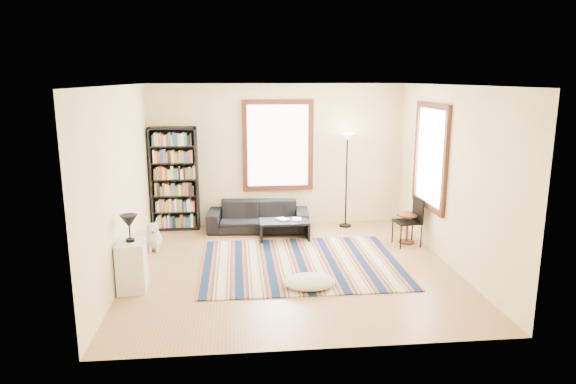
{
  "coord_description": "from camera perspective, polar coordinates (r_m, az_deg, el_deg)",
  "views": [
    {
      "loc": [
        -0.82,
        -7.55,
        2.91
      ],
      "look_at": [
        0.0,
        0.5,
        1.1
      ],
      "focal_mm": 32.0,
      "sensor_mm": 36.0,
      "label": 1
    }
  ],
  "objects": [
    {
      "name": "floor_lamp",
      "position": [
        10.13,
        6.5,
        1.25
      ],
      "size": [
        0.34,
        0.34,
        1.86
      ],
      "primitive_type": null,
      "rotation": [
        0.0,
        0.0,
        -0.13
      ],
      "color": "black",
      "rests_on": "floor"
    },
    {
      "name": "rug",
      "position": [
        8.26,
        1.47,
        -7.94
      ],
      "size": [
        3.15,
        2.52,
        0.02
      ],
      "primitive_type": "cube",
      "color": "#0C1E40",
      "rests_on": "floor"
    },
    {
      "name": "white_cabinet",
      "position": [
        7.53,
        -16.95,
        -7.82
      ],
      "size": [
        0.41,
        0.52,
        0.7
      ],
      "primitive_type": "cube",
      "rotation": [
        0.0,
        0.0,
        0.07
      ],
      "color": "silver",
      "rests_on": "floor"
    },
    {
      "name": "book_a",
      "position": [
        9.35,
        -1.03,
        -3.15
      ],
      "size": [
        0.3,
        0.28,
        0.02
      ],
      "primitive_type": "imported",
      "rotation": [
        0.0,
        0.0,
        0.6
      ],
      "color": "beige",
      "rests_on": "coffee_table"
    },
    {
      "name": "window_back",
      "position": [
        10.14,
        -1.13,
        5.18
      ],
      "size": [
        1.2,
        0.06,
        1.6
      ],
      "primitive_type": "cube",
      "color": "white",
      "rests_on": "wall_back"
    },
    {
      "name": "floor",
      "position": [
        8.15,
        0.36,
        -8.69
      ],
      "size": [
        5.0,
        5.0,
        0.1
      ],
      "primitive_type": "cube",
      "color": "#AA7B4D",
      "rests_on": "ground"
    },
    {
      "name": "folding_chair",
      "position": [
        9.28,
        13.11,
        -3.24
      ],
      "size": [
        0.46,
        0.44,
        0.86
      ],
      "primitive_type": "cube",
      "rotation": [
        0.0,
        0.0,
        0.1
      ],
      "color": "black",
      "rests_on": "floor"
    },
    {
      "name": "dog",
      "position": [
        9.16,
        -14.8,
        -4.64
      ],
      "size": [
        0.46,
        0.58,
        0.52
      ],
      "primitive_type": null,
      "rotation": [
        0.0,
        0.0,
        0.18
      ],
      "color": "silver",
      "rests_on": "floor"
    },
    {
      "name": "floor_cushion",
      "position": [
        7.35,
        2.39,
        -9.93
      ],
      "size": [
        0.74,
        0.56,
        0.19
      ],
      "primitive_type": "ellipsoid",
      "rotation": [
        0.0,
        0.0,
        0.0
      ],
      "color": "beige",
      "rests_on": "floor"
    },
    {
      "name": "table_lamp",
      "position": [
        7.37,
        -17.21,
        -3.88
      ],
      "size": [
        0.25,
        0.25,
        0.38
      ],
      "primitive_type": null,
      "rotation": [
        0.0,
        0.0,
        -0.06
      ],
      "color": "black",
      "rests_on": "white_cabinet"
    },
    {
      "name": "wall_front",
      "position": [
        5.28,
        3.36,
        -3.99
      ],
      "size": [
        5.0,
        0.1,
        2.8
      ],
      "primitive_type": "cube",
      "color": "#FFEAAB",
      "rests_on": "floor"
    },
    {
      "name": "coffee_table",
      "position": [
        9.41,
        -0.42,
        -4.25
      ],
      "size": [
        0.92,
        0.55,
        0.36
      ],
      "primitive_type": "cube",
      "rotation": [
        0.0,
        0.0,
        -0.05
      ],
      "color": "black",
      "rests_on": "floor"
    },
    {
      "name": "wall_left",
      "position": [
        7.89,
        -18.37,
        0.93
      ],
      "size": [
        0.1,
        5.0,
        2.8
      ],
      "primitive_type": "cube",
      "color": "#FFEAAB",
      "rests_on": "floor"
    },
    {
      "name": "wall_right",
      "position": [
        8.4,
        17.94,
        1.64
      ],
      "size": [
        0.1,
        5.0,
        2.8
      ],
      "primitive_type": "cube",
      "color": "#FFEAAB",
      "rests_on": "floor"
    },
    {
      "name": "book_b",
      "position": [
        9.42,
        0.46,
        -3.04
      ],
      "size": [
        0.2,
        0.25,
        0.02
      ],
      "primitive_type": "imported",
      "rotation": [
        0.0,
        0.0,
        -0.1
      ],
      "color": "beige",
      "rests_on": "coffee_table"
    },
    {
      "name": "window_right",
      "position": [
        9.07,
        15.56,
        3.84
      ],
      "size": [
        0.06,
        1.2,
        1.6
      ],
      "primitive_type": "cube",
      "color": "white",
      "rests_on": "wall_right"
    },
    {
      "name": "wall_back",
      "position": [
        10.24,
        -1.16,
        4.13
      ],
      "size": [
        5.0,
        0.1,
        2.8
      ],
      "primitive_type": "cube",
      "color": "#FFEAAB",
      "rests_on": "floor"
    },
    {
      "name": "side_table",
      "position": [
        9.45,
        13.1,
        -3.95
      ],
      "size": [
        0.44,
        0.44,
        0.54
      ],
      "primitive_type": "cylinder",
      "rotation": [
        0.0,
        0.0,
        0.12
      ],
      "color": "#4F2413",
      "rests_on": "floor"
    },
    {
      "name": "sofa",
      "position": [
        9.96,
        -3.32,
        -2.71
      ],
      "size": [
        1.99,
        0.92,
        0.56
      ],
      "primitive_type": "imported",
      "rotation": [
        0.0,
        0.0,
        -0.09
      ],
      "color": "black",
      "rests_on": "floor"
    },
    {
      "name": "ceiling",
      "position": [
        7.59,
        0.39,
        12.16
      ],
      "size": [
        5.0,
        5.0,
        0.1
      ],
      "primitive_type": "cube",
      "color": "white",
      "rests_on": "floor"
    },
    {
      "name": "bookshelf",
      "position": [
        10.12,
        -12.49,
        1.43
      ],
      "size": [
        0.9,
        0.3,
        2.0
      ],
      "primitive_type": "cube",
      "color": "black",
      "rests_on": "floor"
    }
  ]
}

